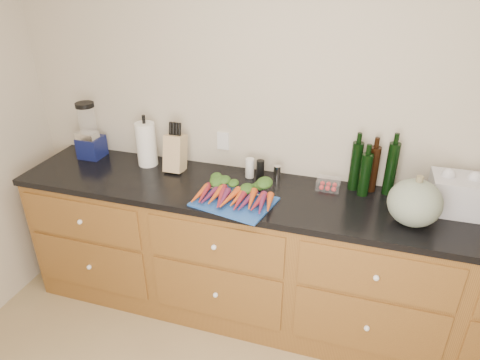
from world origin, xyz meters
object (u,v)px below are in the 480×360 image
(paper_towel, at_px, (146,144))
(cutting_board, at_px, (234,202))
(carrots, at_px, (236,194))
(tomato_box, at_px, (328,184))
(blender_appliance, at_px, (89,134))
(knife_block, at_px, (175,153))
(squash, at_px, (415,203))

(paper_towel, bearing_deg, cutting_board, -23.89)
(carrots, relative_size, tomato_box, 3.33)
(cutting_board, height_order, blender_appliance, blender_appliance)
(blender_appliance, distance_m, paper_towel, 0.44)
(knife_block, bearing_deg, cutting_board, -30.78)
(cutting_board, xyz_separation_m, carrots, (-0.00, 0.04, 0.03))
(cutting_board, distance_m, squash, 0.98)
(blender_appliance, relative_size, tomato_box, 2.83)
(blender_appliance, height_order, knife_block, blender_appliance)
(carrots, height_order, tomato_box, carrots)
(cutting_board, xyz_separation_m, squash, (0.97, 0.07, 0.12))
(carrots, height_order, blender_appliance, blender_appliance)
(paper_towel, xyz_separation_m, knife_block, (0.22, -0.02, -0.03))
(tomato_box, bearing_deg, carrots, -149.43)
(squash, bearing_deg, tomato_box, 151.39)
(carrots, bearing_deg, cutting_board, -90.00)
(cutting_board, distance_m, knife_block, 0.60)
(cutting_board, relative_size, carrots, 0.93)
(cutting_board, bearing_deg, tomato_box, 33.55)
(paper_towel, xyz_separation_m, tomato_box, (1.22, 0.01, -0.12))
(paper_towel, bearing_deg, blender_appliance, -179.72)
(blender_appliance, bearing_deg, squash, -6.52)
(blender_appliance, bearing_deg, knife_block, -1.56)
(tomato_box, bearing_deg, cutting_board, -146.45)
(cutting_board, height_order, squash, squash)
(carrots, bearing_deg, tomato_box, 30.57)
(squash, height_order, knife_block, squash)
(carrots, distance_m, blender_appliance, 1.20)
(cutting_board, relative_size, squash, 1.56)
(cutting_board, distance_m, carrots, 0.05)
(knife_block, relative_size, tomato_box, 1.73)
(blender_appliance, bearing_deg, cutting_board, -15.32)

